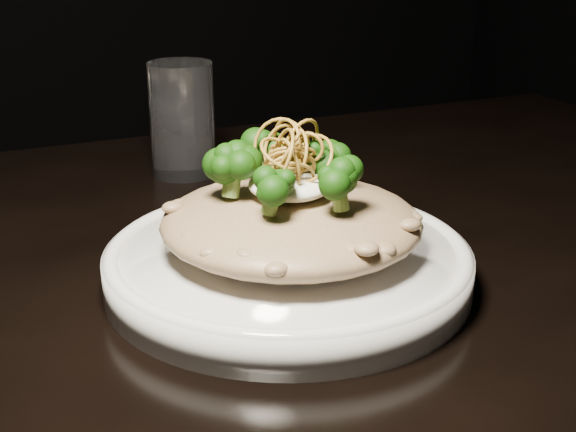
% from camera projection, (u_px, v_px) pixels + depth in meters
% --- Properties ---
extents(table, '(1.10, 0.80, 0.75)m').
position_uv_depth(table, '(332.00, 327.00, 0.71)').
color(table, black).
rests_on(table, ground).
extents(plate, '(0.27, 0.27, 0.03)m').
position_uv_depth(plate, '(288.00, 267.00, 0.60)').
color(plate, silver).
rests_on(plate, table).
extents(risotto, '(0.19, 0.19, 0.04)m').
position_uv_depth(risotto, '(291.00, 222.00, 0.59)').
color(risotto, brown).
rests_on(risotto, plate).
extents(broccoli, '(0.12, 0.12, 0.04)m').
position_uv_depth(broccoli, '(282.00, 169.00, 0.57)').
color(broccoli, black).
rests_on(broccoli, risotto).
extents(cheese, '(0.06, 0.06, 0.02)m').
position_uv_depth(cheese, '(290.00, 185.00, 0.58)').
color(cheese, white).
rests_on(cheese, risotto).
extents(shallots, '(0.05, 0.05, 0.03)m').
position_uv_depth(shallots, '(289.00, 150.00, 0.58)').
color(shallots, brown).
rests_on(shallots, cheese).
extents(drinking_glass, '(0.07, 0.07, 0.12)m').
position_uv_depth(drinking_glass, '(182.00, 119.00, 0.84)').
color(drinking_glass, silver).
rests_on(drinking_glass, table).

